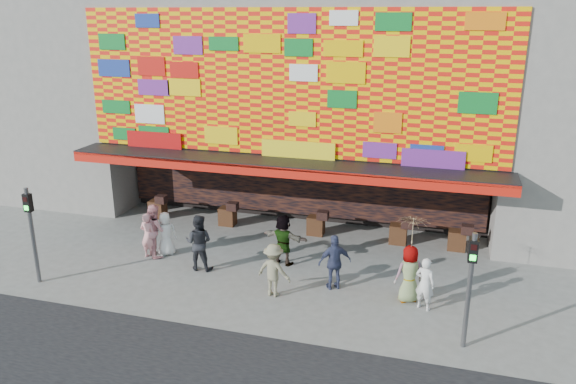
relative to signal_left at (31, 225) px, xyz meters
name	(u,v)px	position (x,y,z in m)	size (l,w,h in m)	color
ground	(247,286)	(6.20, 1.50, -1.86)	(90.00, 90.00, 0.00)	slate
shop_building	(314,80)	(6.20, 9.68, 3.37)	(15.20, 9.40, 10.00)	gray
neighbor_left	(39,54)	(-6.80, 9.50, 4.14)	(11.00, 8.00, 12.00)	gray
signal_left	(31,225)	(0.00, 0.00, 0.00)	(0.22, 0.20, 3.00)	#59595B
signal_right	(470,278)	(12.40, 0.00, 0.00)	(0.22, 0.20, 3.00)	#59595B
ped_a	(166,234)	(2.77, 2.93, -1.11)	(0.74, 0.48, 1.51)	white
ped_b	(148,236)	(2.33, 2.55, -1.08)	(0.57, 0.37, 1.56)	pink
ped_c	(199,242)	(4.32, 2.21, -0.95)	(0.89, 0.69, 1.83)	#222328
ped_d	(274,270)	(7.13, 1.20, -1.07)	(1.03, 0.59, 1.59)	gray
ped_e	(335,262)	(8.72, 2.10, -1.01)	(0.99, 0.41, 1.70)	#343B5C
ped_f	(283,240)	(6.78, 3.32, -1.02)	(1.56, 0.50, 1.69)	gray
ped_g	(409,274)	(10.89, 1.95, -1.02)	(0.82, 0.53, 1.68)	gray
ped_h	(425,284)	(11.34, 1.62, -1.10)	(0.55, 0.36, 1.52)	silver
ped_i	(155,230)	(2.46, 2.78, -0.96)	(0.88, 0.68, 1.80)	pink
parasol	(412,232)	(10.89, 1.95, 0.26)	(1.03, 1.05, 1.79)	beige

